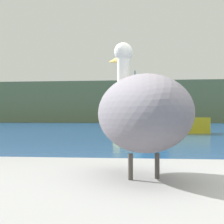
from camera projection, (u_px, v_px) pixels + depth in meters
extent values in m
cube|color=#6B7A51|center=(159.00, 103.00, 80.04)|extent=(140.00, 15.80, 8.29)
cube|color=gray|center=(141.00, 224.00, 2.35)|extent=(3.18, 2.27, 0.58)
ellipsoid|color=slate|center=(141.00, 113.00, 2.37)|extent=(0.87, 1.20, 0.49)
cylinder|color=white|center=(123.00, 81.00, 2.74)|extent=(0.09, 0.09, 0.34)
sphere|color=white|center=(123.00, 52.00, 2.74)|extent=(0.13, 0.13, 0.13)
cone|color=gold|center=(114.00, 61.00, 2.99)|extent=(0.20, 0.37, 0.09)
cylinder|color=#4C4742|center=(131.00, 167.00, 2.28)|extent=(0.03, 0.03, 0.16)
cylinder|color=#4C4742|center=(157.00, 166.00, 2.33)|extent=(0.03, 0.03, 0.16)
cube|color=yellow|center=(162.00, 125.00, 23.00)|extent=(5.94, 3.48, 0.99)
cube|color=#1E6099|center=(152.00, 105.00, 22.87)|extent=(2.04, 1.73, 1.55)
cylinder|color=#B2B2B2|center=(135.00, 94.00, 22.62)|extent=(0.12, 0.12, 2.82)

